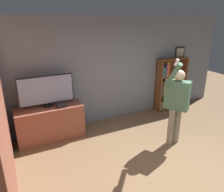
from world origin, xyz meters
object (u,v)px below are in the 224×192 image
(bookshelf, at_px, (168,84))
(person, at_px, (177,100))
(game_console, at_px, (61,105))
(television, at_px, (46,91))

(bookshelf, height_order, person, person)
(bookshelf, bearing_deg, game_console, -175.06)
(person, bearing_deg, bookshelf, 112.79)
(game_console, height_order, person, person)
(television, relative_size, bookshelf, 0.77)
(bookshelf, bearing_deg, television, -177.83)
(television, distance_m, game_console, 0.44)
(bookshelf, xyz_separation_m, person, (-1.15, -1.61, 0.25))
(game_console, xyz_separation_m, person, (2.12, -1.33, 0.21))
(television, bearing_deg, person, -31.87)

